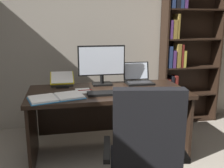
{
  "coord_description": "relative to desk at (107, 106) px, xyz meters",
  "views": [
    {
      "loc": [
        -0.48,
        -1.21,
        1.45
      ],
      "look_at": [
        0.02,
        1.32,
        0.83
      ],
      "focal_mm": 40.97,
      "sensor_mm": 36.0,
      "label": 1
    }
  ],
  "objects": [
    {
      "name": "computer_mouse",
      "position": [
        0.28,
        -0.24,
        0.22
      ],
      "size": [
        0.06,
        0.1,
        0.04
      ],
      "primitive_type": "ellipsoid",
      "color": "black",
      "rests_on": "desk"
    },
    {
      "name": "notepad",
      "position": [
        -0.27,
        -0.08,
        0.21
      ],
      "size": [
        0.15,
        0.21,
        0.01
      ],
      "primitive_type": "cube",
      "rotation": [
        0.0,
        0.0,
        0.0
      ],
      "color": "white",
      "rests_on": "desk"
    },
    {
      "name": "office_chair",
      "position": [
        0.1,
        -1.04,
        -0.11
      ],
      "size": [
        0.67,
        0.6,
        1.04
      ],
      "rotation": [
        0.0,
        0.0,
        -0.18
      ],
      "color": "black",
      "rests_on": "ground"
    },
    {
      "name": "keyboard",
      "position": [
        -0.02,
        -0.24,
        0.22
      ],
      "size": [
        0.42,
        0.15,
        0.02
      ],
      "primitive_type": "cube",
      "color": "black",
      "rests_on": "desk"
    },
    {
      "name": "open_binder",
      "position": [
        -0.53,
        -0.29,
        0.22
      ],
      "size": [
        0.56,
        0.39,
        0.02
      ],
      "rotation": [
        0.0,
        0.0,
        0.26
      ],
      "color": "#2D84C6",
      "rests_on": "desk"
    },
    {
      "name": "desk",
      "position": [
        0.0,
        0.0,
        0.0
      ],
      "size": [
        1.67,
        0.77,
        0.75
      ],
      "color": "black",
      "rests_on": "ground"
    },
    {
      "name": "laptop",
      "position": [
        0.41,
        0.18,
        0.26
      ],
      "size": [
        0.31,
        0.28,
        0.24
      ],
      "color": "black",
      "rests_on": "desk"
    },
    {
      "name": "wall_back",
      "position": [
        0.01,
        0.96,
        0.81
      ],
      "size": [
        5.15,
        0.12,
        2.71
      ],
      "primitive_type": "cube",
      "color": "#A89E8E",
      "rests_on": "ground"
    },
    {
      "name": "pen",
      "position": [
        -0.25,
        -0.08,
        0.22
      ],
      "size": [
        0.14,
        0.01,
        0.01
      ],
      "primitive_type": "cylinder",
      "rotation": [
        0.0,
        1.57,
        0.04
      ],
      "color": "maroon",
      "rests_on": "notepad"
    },
    {
      "name": "bookshelf",
      "position": [
        1.27,
        0.76,
        0.48
      ],
      "size": [
        0.85,
        0.26,
        2.04
      ],
      "color": "black",
      "rests_on": "ground"
    },
    {
      "name": "monitor",
      "position": [
        -0.02,
        0.18,
        0.44
      ],
      "size": [
        0.54,
        0.16,
        0.45
      ],
      "color": "black",
      "rests_on": "desk"
    },
    {
      "name": "reading_stand_with_book",
      "position": [
        -0.47,
        0.25,
        0.27
      ],
      "size": [
        0.27,
        0.29,
        0.14
      ],
      "color": "black",
      "rests_on": "desk"
    }
  ]
}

